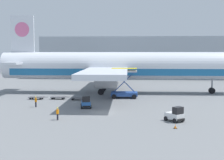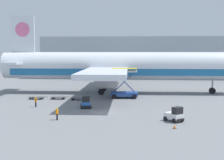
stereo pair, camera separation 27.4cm
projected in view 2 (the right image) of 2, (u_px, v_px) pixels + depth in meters
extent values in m
plane|color=slate|center=(103.00, 113.00, 46.83)|extent=(400.00, 400.00, 0.00)
cube|color=#9EA8B2|center=(174.00, 58.00, 108.59)|extent=(90.00, 18.00, 14.00)
cube|color=slate|center=(177.00, 68.00, 99.85)|extent=(88.20, 0.20, 4.90)
cylinder|color=silver|center=(121.00, 65.00, 68.27)|extent=(52.14, 7.18, 5.80)
cube|color=#1E669E|center=(121.00, 71.00, 68.39)|extent=(47.97, 6.95, 1.45)
cone|color=silver|center=(5.00, 65.00, 69.76)|extent=(6.52, 5.68, 5.51)
cube|color=silver|center=(23.00, 34.00, 68.88)|extent=(5.21, 0.58, 8.00)
cylinder|color=pink|center=(23.00, 30.00, 68.79)|extent=(3.21, 0.63, 3.20)
cube|color=silver|center=(19.00, 63.00, 69.52)|extent=(3.94, 13.09, 0.50)
cube|color=silver|center=(110.00, 69.00, 68.48)|extent=(9.27, 48.20, 0.90)
cylinder|color=#9EA0A5|center=(106.00, 81.00, 58.63)|extent=(4.27, 2.91, 2.80)
cylinder|color=#9EA0A5|center=(112.00, 74.00, 78.67)|extent=(4.27, 2.91, 2.80)
cylinder|color=#9EA0A5|center=(213.00, 82.00, 67.45)|extent=(0.36, 0.36, 4.00)
cylinder|color=black|center=(212.00, 91.00, 67.64)|extent=(1.32, 0.93, 1.30)
cylinder|color=#9EA0A5|center=(101.00, 82.00, 65.64)|extent=(0.36, 0.36, 4.00)
cylinder|color=black|center=(101.00, 92.00, 65.83)|extent=(1.32, 0.93, 1.30)
cylinder|color=#9EA0A5|center=(104.00, 80.00, 72.00)|extent=(0.36, 0.36, 4.00)
cylinder|color=black|center=(104.00, 88.00, 72.19)|extent=(1.32, 0.93, 1.30)
cube|color=#284C99|center=(124.00, 94.00, 61.49)|extent=(5.28, 3.14, 0.70)
cube|color=#B2B2B7|center=(124.00, 71.00, 61.08)|extent=(5.01, 2.98, 0.30)
cube|color=yellow|center=(124.00, 68.00, 61.03)|extent=(5.01, 2.98, 0.08)
cube|color=#284C99|center=(124.00, 82.00, 61.27)|extent=(4.28, 0.27, 4.25)
cube|color=#284C99|center=(124.00, 82.00, 61.27)|extent=(4.28, 0.27, 4.25)
cylinder|color=black|center=(134.00, 95.00, 62.90)|extent=(0.91, 0.38, 0.90)
cylinder|color=black|center=(134.00, 97.00, 59.92)|extent=(0.91, 0.38, 0.90)
cylinder|color=black|center=(115.00, 94.00, 63.12)|extent=(0.91, 0.38, 0.90)
cylinder|color=black|center=(114.00, 97.00, 60.14)|extent=(0.91, 0.38, 0.90)
cube|color=#2D66B7|center=(86.00, 104.00, 50.68)|extent=(1.86, 2.55, 0.80)
cube|color=black|center=(86.00, 99.00, 49.96)|extent=(1.40, 1.14, 0.90)
cube|color=black|center=(86.00, 107.00, 49.49)|extent=(1.27, 0.43, 0.24)
cylinder|color=black|center=(90.00, 107.00, 50.01)|extent=(0.36, 0.64, 0.60)
cylinder|color=black|center=(82.00, 107.00, 49.83)|extent=(0.36, 0.64, 0.60)
cylinder|color=black|center=(90.00, 105.00, 51.60)|extent=(0.36, 0.64, 0.60)
cylinder|color=black|center=(81.00, 105.00, 51.42)|extent=(0.36, 0.64, 0.60)
cube|color=silver|center=(174.00, 116.00, 40.95)|extent=(2.53, 2.67, 0.80)
cube|color=black|center=(177.00, 110.00, 40.33)|extent=(1.53, 1.48, 0.90)
cube|color=black|center=(181.00, 120.00, 39.96)|extent=(1.08, 0.91, 0.24)
cylinder|color=black|center=(182.00, 119.00, 40.71)|extent=(0.56, 0.62, 0.60)
cylinder|color=black|center=(174.00, 121.00, 39.93)|extent=(0.56, 0.62, 0.60)
cylinder|color=black|center=(173.00, 117.00, 42.04)|extent=(0.56, 0.62, 0.60)
cylinder|color=black|center=(165.00, 119.00, 41.26)|extent=(0.56, 0.62, 0.60)
cube|color=#56565B|center=(37.00, 97.00, 59.92)|extent=(2.82, 1.53, 0.12)
cube|color=#56565B|center=(46.00, 97.00, 59.75)|extent=(0.90, 0.09, 0.08)
cylinder|color=black|center=(43.00, 98.00, 60.48)|extent=(0.36, 0.15, 0.36)
cylinder|color=black|center=(40.00, 99.00, 59.22)|extent=(0.36, 0.15, 0.36)
cylinder|color=black|center=(33.00, 98.00, 60.67)|extent=(0.36, 0.15, 0.36)
cylinder|color=black|center=(30.00, 99.00, 59.41)|extent=(0.36, 0.15, 0.36)
cube|color=#56565B|center=(58.00, 97.00, 59.99)|extent=(2.82, 1.53, 0.12)
cube|color=#56565B|center=(68.00, 97.00, 59.81)|extent=(0.90, 0.09, 0.08)
cylinder|color=black|center=(64.00, 98.00, 60.55)|extent=(0.36, 0.15, 0.36)
cylinder|color=black|center=(62.00, 99.00, 59.28)|extent=(0.36, 0.15, 0.36)
cylinder|color=black|center=(54.00, 98.00, 60.74)|extent=(0.36, 0.15, 0.36)
cylinder|color=black|center=(52.00, 99.00, 59.47)|extent=(0.36, 0.15, 0.36)
cube|color=#56565B|center=(78.00, 98.00, 59.00)|extent=(2.82, 1.53, 0.12)
cube|color=#56565B|center=(88.00, 98.00, 58.82)|extent=(0.90, 0.09, 0.08)
cylinder|color=black|center=(84.00, 99.00, 59.56)|extent=(0.36, 0.15, 0.36)
cylinder|color=black|center=(83.00, 100.00, 58.29)|extent=(0.36, 0.15, 0.36)
cylinder|color=black|center=(74.00, 98.00, 59.74)|extent=(0.36, 0.15, 0.36)
cylinder|color=black|center=(73.00, 99.00, 58.48)|extent=(0.36, 0.15, 0.36)
cylinder|color=black|center=(57.00, 117.00, 41.67)|extent=(0.14, 0.14, 0.82)
cylinder|color=black|center=(57.00, 117.00, 41.86)|extent=(0.14, 0.14, 0.82)
cube|color=orange|center=(57.00, 112.00, 41.70)|extent=(0.29, 0.40, 0.62)
cylinder|color=orange|center=(56.00, 112.00, 41.47)|extent=(0.09, 0.09, 0.55)
cylinder|color=orange|center=(58.00, 111.00, 41.93)|extent=(0.09, 0.09, 0.55)
sphere|color=#DBB28E|center=(57.00, 109.00, 41.66)|extent=(0.22, 0.22, 0.22)
sphere|color=yellow|center=(57.00, 108.00, 41.66)|extent=(0.21, 0.21, 0.21)
cylinder|color=black|center=(36.00, 105.00, 51.38)|extent=(0.14, 0.14, 0.85)
cylinder|color=black|center=(36.00, 104.00, 51.52)|extent=(0.14, 0.14, 0.85)
cube|color=orange|center=(36.00, 100.00, 51.38)|extent=(0.41, 0.41, 0.64)
cylinder|color=orange|center=(36.00, 100.00, 51.20)|extent=(0.09, 0.09, 0.58)
cylinder|color=orange|center=(35.00, 100.00, 51.56)|extent=(0.09, 0.09, 0.58)
sphere|color=tan|center=(36.00, 97.00, 51.34)|extent=(0.23, 0.23, 0.23)
sphere|color=yellow|center=(36.00, 97.00, 51.34)|extent=(0.22, 0.22, 0.22)
cube|color=black|center=(175.00, 128.00, 37.13)|extent=(0.40, 0.40, 0.04)
cone|color=orange|center=(175.00, 126.00, 37.10)|extent=(0.32, 0.32, 0.51)
cylinder|color=white|center=(175.00, 126.00, 37.10)|extent=(0.19, 0.19, 0.07)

